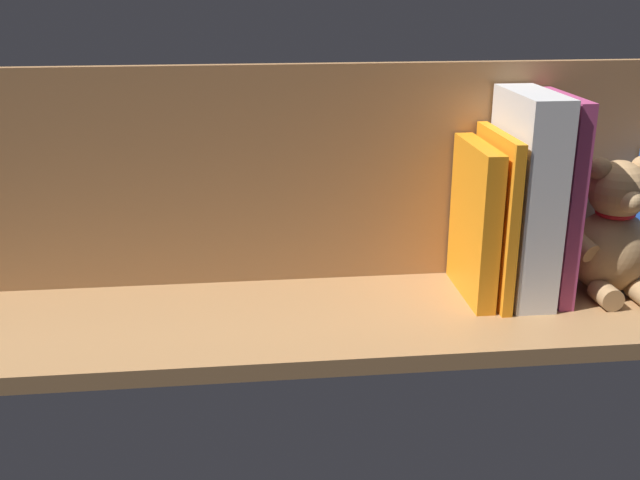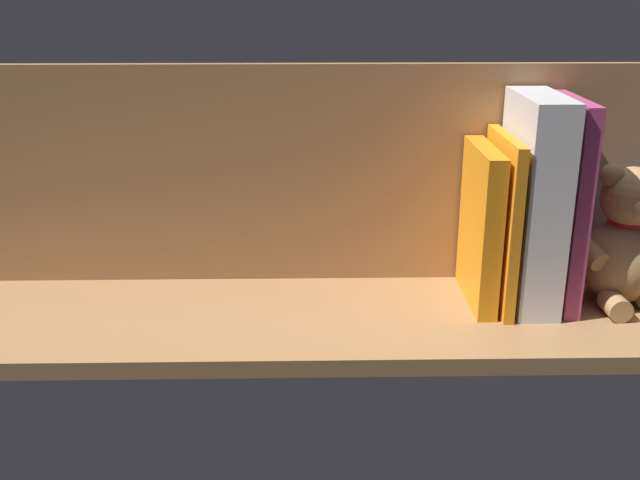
# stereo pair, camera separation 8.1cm
# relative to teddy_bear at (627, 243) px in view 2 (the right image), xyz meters

# --- Properties ---
(ground_plane) EXTENTS (1.17, 0.27, 0.02)m
(ground_plane) POSITION_rel_teddy_bear_xyz_m (0.40, 0.02, -0.09)
(ground_plane) COLOR #A87A4C
(shelf_back_panel) EXTENTS (1.17, 0.02, 0.30)m
(shelf_back_panel) POSITION_rel_teddy_bear_xyz_m (0.40, -0.10, 0.07)
(shelf_back_panel) COLOR #9C6D43
(shelf_back_panel) RESTS_ON ground_plane
(teddy_bear) EXTENTS (0.15, 0.12, 0.19)m
(teddy_bear) POSITION_rel_teddy_bear_xyz_m (0.00, 0.00, 0.00)
(teddy_bear) COLOR tan
(teddy_bear) RESTS_ON ground_plane
(book_2) EXTENTS (0.02, 0.15, 0.27)m
(book_2) POSITION_rel_teddy_bear_xyz_m (0.08, -0.01, 0.05)
(book_2) COLOR #B23F72
(book_2) RESTS_ON ground_plane
(dictionary_thick_white) EXTENTS (0.05, 0.15, 0.27)m
(dictionary_thick_white) POSITION_rel_teddy_bear_xyz_m (0.13, -0.01, 0.05)
(dictionary_thick_white) COLOR silver
(dictionary_thick_white) RESTS_ON ground_plane
(book_3) EXTENTS (0.01, 0.15, 0.22)m
(book_3) POSITION_rel_teddy_bear_xyz_m (0.17, -0.01, 0.03)
(book_3) COLOR orange
(book_3) RESTS_ON ground_plane
(book_4) EXTENTS (0.03, 0.15, 0.21)m
(book_4) POSITION_rel_teddy_bear_xyz_m (0.19, -0.01, 0.02)
(book_4) COLOR orange
(book_4) RESTS_ON ground_plane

